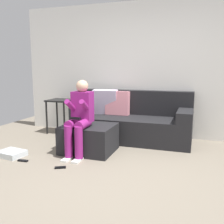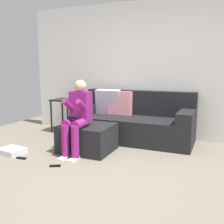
{
  "view_description": "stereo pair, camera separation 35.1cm",
  "coord_description": "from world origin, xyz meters",
  "px_view_note": "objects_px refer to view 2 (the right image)",
  "views": [
    {
      "loc": [
        1.0,
        -2.71,
        1.33
      ],
      "look_at": [
        -0.38,
        1.4,
        0.59
      ],
      "focal_mm": 41.17,
      "sensor_mm": 36.0,
      "label": 1
    },
    {
      "loc": [
        1.33,
        -2.58,
        1.33
      ],
      "look_at": [
        -0.38,
        1.4,
        0.59
      ],
      "focal_mm": 41.17,
      "sensor_mm": 36.0,
      "label": 2
    }
  ],
  "objects_px": {
    "ottoman": "(87,138)",
    "remote_near_ottoman": "(55,166)",
    "person_seated": "(77,115)",
    "storage_bin": "(12,151)",
    "couch_sectional": "(133,122)",
    "remote_by_storage_bin": "(21,158)",
    "side_table": "(65,105)"
  },
  "relations": [
    {
      "from": "couch_sectional",
      "to": "person_seated",
      "type": "bearing_deg",
      "value": -114.94
    },
    {
      "from": "storage_bin",
      "to": "side_table",
      "type": "relative_size",
      "value": 0.55
    },
    {
      "from": "person_seated",
      "to": "remote_by_storage_bin",
      "type": "height_order",
      "value": "person_seated"
    },
    {
      "from": "couch_sectional",
      "to": "person_seated",
      "type": "xyz_separation_m",
      "value": [
        -0.53,
        -1.14,
        0.28
      ]
    },
    {
      "from": "person_seated",
      "to": "side_table",
      "type": "relative_size",
      "value": 1.66
    },
    {
      "from": "person_seated",
      "to": "storage_bin",
      "type": "xyz_separation_m",
      "value": [
        -0.97,
        -0.39,
        -0.58
      ]
    },
    {
      "from": "storage_bin",
      "to": "remote_by_storage_bin",
      "type": "height_order",
      "value": "storage_bin"
    },
    {
      "from": "couch_sectional",
      "to": "remote_by_storage_bin",
      "type": "relative_size",
      "value": 13.83
    },
    {
      "from": "remote_near_ottoman",
      "to": "remote_by_storage_bin",
      "type": "bearing_deg",
      "value": 147.3
    },
    {
      "from": "remote_near_ottoman",
      "to": "ottoman",
      "type": "bearing_deg",
      "value": 56.54
    },
    {
      "from": "storage_bin",
      "to": "remote_by_storage_bin",
      "type": "distance_m",
      "value": 0.33
    },
    {
      "from": "remote_by_storage_bin",
      "to": "storage_bin",
      "type": "bearing_deg",
      "value": 154.09
    },
    {
      "from": "remote_near_ottoman",
      "to": "couch_sectional",
      "type": "bearing_deg",
      "value": 44.77
    },
    {
      "from": "ottoman",
      "to": "storage_bin",
      "type": "bearing_deg",
      "value": -150.23
    },
    {
      "from": "person_seated",
      "to": "remote_near_ottoman",
      "type": "bearing_deg",
      "value": -91.94
    },
    {
      "from": "ottoman",
      "to": "remote_near_ottoman",
      "type": "height_order",
      "value": "ottoman"
    },
    {
      "from": "ottoman",
      "to": "person_seated",
      "type": "xyz_separation_m",
      "value": [
        -0.06,
        -0.2,
        0.4
      ]
    },
    {
      "from": "side_table",
      "to": "person_seated",
      "type": "bearing_deg",
      "value": -49.36
    },
    {
      "from": "couch_sectional",
      "to": "ottoman",
      "type": "xyz_separation_m",
      "value": [
        -0.47,
        -0.94,
        -0.13
      ]
    },
    {
      "from": "remote_near_ottoman",
      "to": "remote_by_storage_bin",
      "type": "distance_m",
      "value": 0.65
    },
    {
      "from": "couch_sectional",
      "to": "storage_bin",
      "type": "bearing_deg",
      "value": -134.47
    },
    {
      "from": "storage_bin",
      "to": "side_table",
      "type": "bearing_deg",
      "value": 91.49
    },
    {
      "from": "person_seated",
      "to": "side_table",
      "type": "xyz_separation_m",
      "value": [
        -1.01,
        1.18,
        -0.06
      ]
    },
    {
      "from": "ottoman",
      "to": "storage_bin",
      "type": "distance_m",
      "value": 1.2
    },
    {
      "from": "couch_sectional",
      "to": "storage_bin",
      "type": "distance_m",
      "value": 2.16
    },
    {
      "from": "ottoman",
      "to": "remote_near_ottoman",
      "type": "distance_m",
      "value": 0.81
    },
    {
      "from": "side_table",
      "to": "remote_near_ottoman",
      "type": "height_order",
      "value": "side_table"
    },
    {
      "from": "side_table",
      "to": "storage_bin",
      "type": "bearing_deg",
      "value": -88.51
    },
    {
      "from": "couch_sectional",
      "to": "storage_bin",
      "type": "height_order",
      "value": "couch_sectional"
    },
    {
      "from": "remote_near_ottoman",
      "to": "remote_by_storage_bin",
      "type": "height_order",
      "value": "same"
    },
    {
      "from": "side_table",
      "to": "remote_near_ottoman",
      "type": "relative_size",
      "value": 4.68
    },
    {
      "from": "side_table",
      "to": "remote_by_storage_bin",
      "type": "height_order",
      "value": "side_table"
    }
  ]
}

